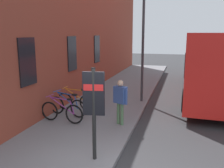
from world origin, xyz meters
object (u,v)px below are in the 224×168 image
pedestrian_by_facade (120,98)px  city_bus (212,60)px  bicycle_far_end (62,112)px  street_lamp (143,30)px  transit_info_sign (94,100)px  bicycle_mid_rack (67,106)px  bicycle_nearest_sign (76,101)px  pedestrian_crossing_street (99,90)px

pedestrian_by_facade → city_bus: bearing=-30.8°
bicycle_far_end → street_lamp: street_lamp is taller
transit_info_sign → city_bus: bearing=-22.6°
bicycle_mid_rack → bicycle_nearest_sign: (0.77, -0.03, 0.00)m
bicycle_nearest_sign → pedestrian_by_facade: bearing=-116.9°
bicycle_nearest_sign → pedestrian_by_facade: (-1.12, -2.21, 0.60)m
transit_info_sign → street_lamp: street_lamp is taller
pedestrian_crossing_street → bicycle_nearest_sign: bearing=90.5°
bicycle_nearest_sign → pedestrian_crossing_street: size_ratio=1.14×
street_lamp → bicycle_mid_rack: bearing=140.4°
bicycle_mid_rack → transit_info_sign: 3.89m
bicycle_mid_rack → pedestrian_by_facade: bearing=-98.8°
transit_info_sign → pedestrian_crossing_street: (3.74, 1.15, -0.65)m
pedestrian_crossing_street → street_lamp: (2.21, -1.41, 2.41)m
bicycle_far_end → pedestrian_by_facade: size_ratio=1.10×
bicycle_far_end → bicycle_mid_rack: 0.73m
transit_info_sign → city_bus: size_ratio=0.23×
city_bus → street_lamp: size_ratio=1.84×
city_bus → bicycle_mid_rack: bearing=134.0°
transit_info_sign → street_lamp: size_ratio=0.42×
bicycle_far_end → street_lamp: size_ratio=0.31×
bicycle_nearest_sign → street_lamp: street_lamp is taller
bicycle_far_end → transit_info_sign: (-2.25, -2.08, 1.21)m
bicycle_mid_rack → street_lamp: 4.89m
pedestrian_by_facade → bicycle_far_end: bearing=100.0°
bicycle_far_end → transit_info_sign: size_ratio=0.74×
bicycle_far_end → pedestrian_crossing_street: size_ratio=1.14×
transit_info_sign → bicycle_far_end: bearing=42.8°
bicycle_far_end → city_bus: city_bus is taller
bicycle_mid_rack → city_bus: (5.57, -5.77, 1.41)m
pedestrian_by_facade → bicycle_mid_rack: bearing=81.2°
bicycle_mid_rack → street_lamp: size_ratio=0.30×
bicycle_nearest_sign → pedestrian_by_facade: 2.55m
bicycle_mid_rack → pedestrian_crossing_street: (0.78, -1.06, 0.56)m
pedestrian_by_facade → street_lamp: bearing=-4.0°
bicycle_mid_rack → city_bus: bearing=-46.0°
bicycle_mid_rack → bicycle_nearest_sign: size_ratio=0.99×
city_bus → street_lamp: 4.47m
bicycle_far_end → bicycle_nearest_sign: 1.49m
bicycle_nearest_sign → transit_info_sign: size_ratio=0.74×
transit_info_sign → street_lamp: (5.95, -0.26, 1.76)m
bicycle_nearest_sign → street_lamp: size_ratio=0.31×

